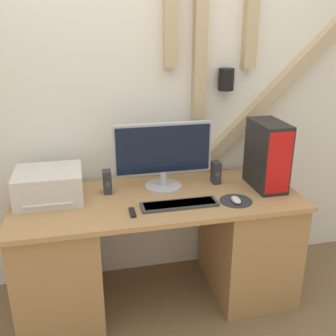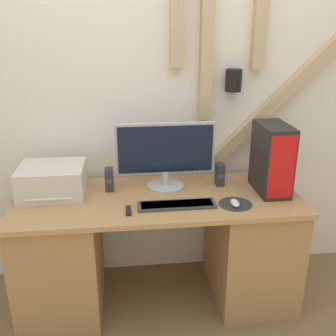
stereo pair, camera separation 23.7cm
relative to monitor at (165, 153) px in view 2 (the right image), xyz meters
The scene contains 12 objects.
ground_plane 1.11m from the monitor, 97.39° to the right, with size 12.00×12.00×0.00m, color brown.
wall_back 0.46m from the monitor, 100.13° to the left, with size 6.40×0.16×2.70m.
desk 0.62m from the monitor, 114.11° to the right, with size 1.76×0.70×0.76m.
monitor is the anchor object (origin of this frame).
keyboard 0.37m from the monitor, 83.23° to the right, with size 0.46×0.12×0.02m.
mousepad 0.54m from the monitor, 38.69° to the right, with size 0.20×0.20×0.00m.
mouse 0.54m from the monitor, 41.34° to the right, with size 0.05×0.10×0.03m.
computer_tower 0.67m from the monitor, 11.98° to the right, with size 0.18×0.33×0.43m.
printer 0.72m from the monitor, behind, with size 0.39×0.34×0.19m.
speaker_left 0.40m from the monitor, behind, with size 0.05×0.08×0.15m.
speaker_right 0.39m from the monitor, ahead, with size 0.05×0.08×0.15m.
remote_control 0.47m from the monitor, 126.50° to the right, with size 0.03×0.11×0.02m.
Camera 2 is at (-0.19, -1.85, 1.77)m, focal length 42.00 mm.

